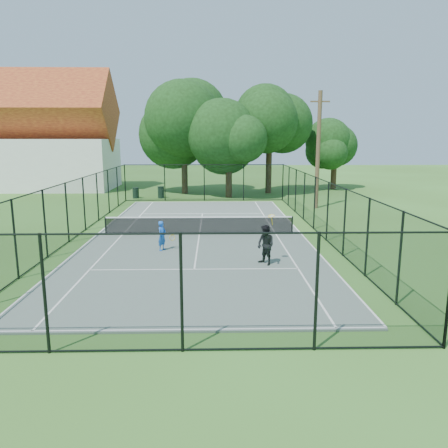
{
  "coord_description": "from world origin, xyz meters",
  "views": [
    {
      "loc": [
        0.78,
        -22.93,
        5.17
      ],
      "look_at": [
        1.25,
        -3.0,
        1.2
      ],
      "focal_mm": 35.0,
      "sensor_mm": 36.0,
      "label": 1
    }
  ],
  "objects_px": {
    "trash_bin_right": "(161,192)",
    "utility_pole": "(318,150)",
    "tennis_net": "(199,225)",
    "trash_bin_left": "(136,193)",
    "player_black": "(266,245)",
    "player_blue": "(162,236)"
  },
  "relations": [
    {
      "from": "trash_bin_right",
      "to": "player_black",
      "type": "bearing_deg",
      "value": -71.94
    },
    {
      "from": "tennis_net",
      "to": "player_blue",
      "type": "bearing_deg",
      "value": -115.18
    },
    {
      "from": "utility_pole",
      "to": "player_black",
      "type": "height_order",
      "value": "utility_pole"
    },
    {
      "from": "trash_bin_left",
      "to": "player_black",
      "type": "bearing_deg",
      "value": -66.6
    },
    {
      "from": "player_black",
      "to": "trash_bin_right",
      "type": "bearing_deg",
      "value": 108.06
    },
    {
      "from": "trash_bin_left",
      "to": "player_black",
      "type": "xyz_separation_m",
      "value": [
        8.83,
        -20.42,
        0.42
      ]
    },
    {
      "from": "trash_bin_left",
      "to": "player_black",
      "type": "relative_size",
      "value": 0.45
    },
    {
      "from": "trash_bin_left",
      "to": "trash_bin_right",
      "type": "distance_m",
      "value": 2.17
    },
    {
      "from": "trash_bin_right",
      "to": "player_blue",
      "type": "relative_size",
      "value": 0.74
    },
    {
      "from": "tennis_net",
      "to": "player_black",
      "type": "height_order",
      "value": "player_black"
    },
    {
      "from": "trash_bin_right",
      "to": "player_blue",
      "type": "xyz_separation_m",
      "value": [
        2.2,
        -18.07,
        0.23
      ]
    },
    {
      "from": "tennis_net",
      "to": "player_blue",
      "type": "xyz_separation_m",
      "value": [
        -1.59,
        -3.39,
        0.16
      ]
    },
    {
      "from": "trash_bin_right",
      "to": "utility_pole",
      "type": "bearing_deg",
      "value": -25.02
    },
    {
      "from": "tennis_net",
      "to": "trash_bin_left",
      "type": "distance_m",
      "value": 15.8
    },
    {
      "from": "trash_bin_right",
      "to": "utility_pole",
      "type": "distance_m",
      "value": 13.94
    },
    {
      "from": "player_blue",
      "to": "tennis_net",
      "type": "bearing_deg",
      "value": 64.82
    },
    {
      "from": "player_black",
      "to": "trash_bin_left",
      "type": "bearing_deg",
      "value": 113.4
    },
    {
      "from": "utility_pole",
      "to": "tennis_net",
      "type": "bearing_deg",
      "value": -132.95
    },
    {
      "from": "utility_pole",
      "to": "trash_bin_right",
      "type": "bearing_deg",
      "value": 154.98
    },
    {
      "from": "trash_bin_left",
      "to": "trash_bin_right",
      "type": "bearing_deg",
      "value": 1.11
    },
    {
      "from": "trash_bin_right",
      "to": "utility_pole",
      "type": "height_order",
      "value": "utility_pole"
    },
    {
      "from": "utility_pole",
      "to": "player_blue",
      "type": "relative_size",
      "value": 6.19
    }
  ]
}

